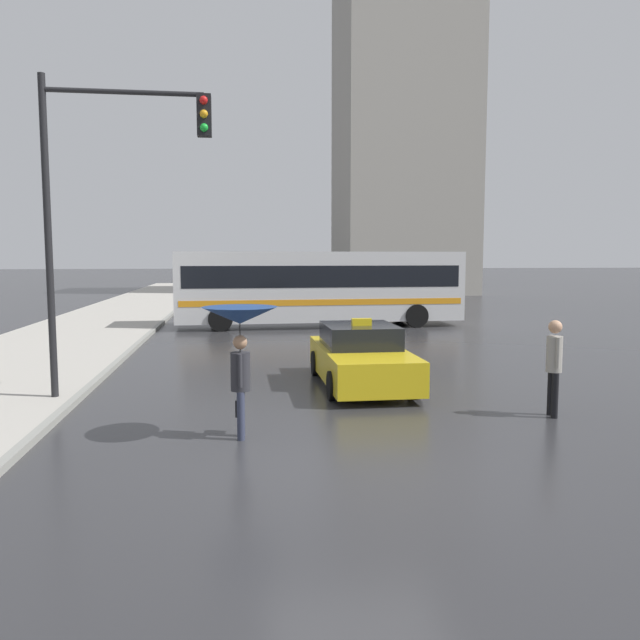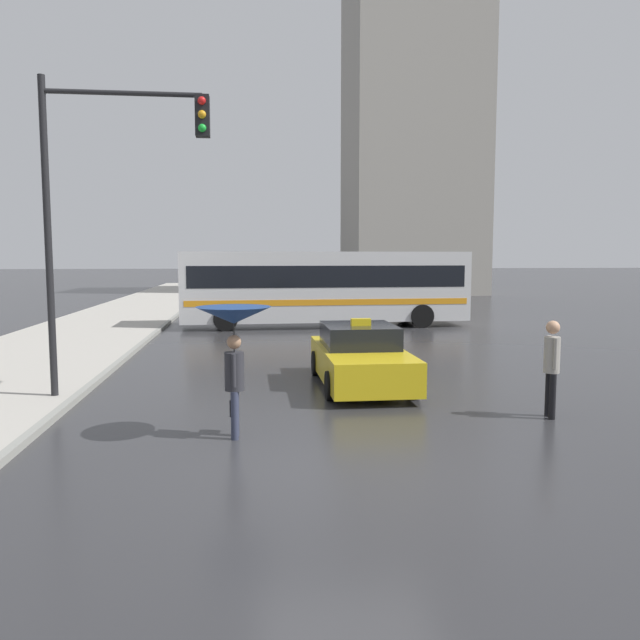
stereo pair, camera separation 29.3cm
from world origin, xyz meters
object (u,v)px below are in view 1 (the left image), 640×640
object	(u,v)px
pedestrian_man	(554,360)
taxi	(361,357)
city_bus	(320,285)
pedestrian_with_umbrella	(240,329)
traffic_light	(109,181)

from	to	relation	value
pedestrian_man	taxi	bearing A→B (deg)	-129.17
city_bus	pedestrian_with_umbrella	distance (m)	16.36
taxi	pedestrian_man	bearing A→B (deg)	132.11
pedestrian_with_umbrella	traffic_light	world-z (taller)	traffic_light
pedestrian_with_umbrella	traffic_light	size ratio (longest dim) A/B	0.33
pedestrian_with_umbrella	pedestrian_man	world-z (taller)	pedestrian_with_umbrella
traffic_light	pedestrian_man	bearing A→B (deg)	-16.11
taxi	traffic_light	xyz separation A→B (m)	(-5.20, -0.87, 3.73)
city_bus	traffic_light	bearing A→B (deg)	153.88
pedestrian_man	traffic_light	distance (m)	9.07
taxi	pedestrian_with_umbrella	bearing A→B (deg)	54.54
pedestrian_with_umbrella	pedestrian_man	distance (m)	5.71
traffic_light	city_bus	bearing A→B (deg)	65.68
city_bus	traffic_light	size ratio (longest dim) A/B	1.87
pedestrian_with_umbrella	traffic_light	bearing A→B (deg)	42.27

